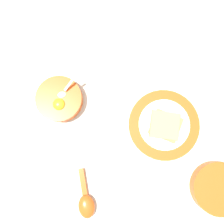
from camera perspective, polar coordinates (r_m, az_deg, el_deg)
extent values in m
plane|color=beige|center=(0.71, 8.05, -6.89)|extent=(3.00, 3.00, 0.00)
cylinder|color=#DB5119|center=(0.72, -13.47, 3.22)|extent=(0.14, 0.14, 0.04)
cylinder|color=white|center=(0.71, -13.60, 3.33)|extent=(0.12, 0.12, 0.02)
ellipsoid|color=yellow|center=(0.69, -13.71, 1.98)|extent=(0.04, 0.04, 0.02)
cylinder|color=black|center=(0.70, -13.83, 2.27)|extent=(0.04, 0.04, 0.00)
ellipsoid|color=silver|center=(0.70, -13.00, 4.43)|extent=(0.03, 0.02, 0.01)
cube|color=silver|center=(0.68, -11.00, 7.24)|extent=(0.05, 0.03, 0.03)
cylinder|color=#DB5119|center=(0.72, 13.40, -3.27)|extent=(0.23, 0.23, 0.01)
cylinder|color=white|center=(0.71, 13.52, -3.24)|extent=(0.16, 0.16, 0.00)
cube|color=tan|center=(0.71, 13.82, -3.54)|extent=(0.12, 0.12, 0.01)
cube|color=tan|center=(0.69, 13.59, -3.39)|extent=(0.11, 0.11, 0.01)
ellipsoid|color=#DB5119|center=(0.72, -6.65, -23.32)|extent=(0.06, 0.07, 0.03)
cube|color=#DB5119|center=(0.71, -7.52, -17.77)|extent=(0.02, 0.09, 0.01)
cylinder|color=#DB5119|center=(0.77, 25.85, -17.42)|extent=(0.16, 0.16, 0.04)
cylinder|color=white|center=(0.76, 26.24, -17.53)|extent=(0.13, 0.13, 0.01)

